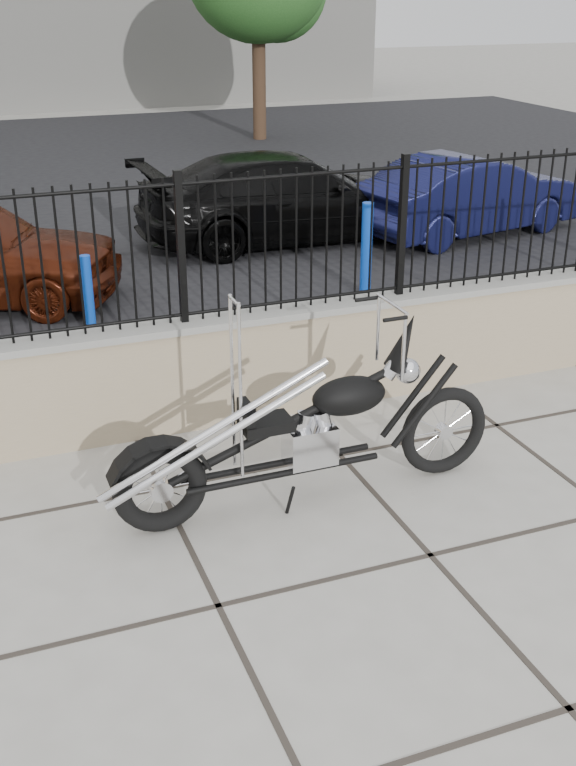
% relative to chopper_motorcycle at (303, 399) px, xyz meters
% --- Properties ---
extents(ground_plane, '(90.00, 90.00, 0.00)m').
position_rel_chopper_motorcycle_xyz_m(ground_plane, '(0.55, -0.96, -0.84)').
color(ground_plane, '#99968E').
rests_on(ground_plane, ground).
extents(parking_lot, '(30.00, 30.00, 0.00)m').
position_rel_chopper_motorcycle_xyz_m(parking_lot, '(0.55, 11.54, -0.84)').
color(parking_lot, black).
rests_on(parking_lot, ground).
extents(retaining_wall, '(14.00, 0.36, 0.96)m').
position_rel_chopper_motorcycle_xyz_m(retaining_wall, '(0.55, 1.54, -0.36)').
color(retaining_wall, gray).
rests_on(retaining_wall, ground_plane).
extents(iron_fence, '(14.00, 0.08, 1.20)m').
position_rel_chopper_motorcycle_xyz_m(iron_fence, '(0.55, 1.54, 0.72)').
color(iron_fence, black).
rests_on(iron_fence, retaining_wall).
extents(chopper_motorcycle, '(2.81, 0.50, 1.68)m').
position_rel_chopper_motorcycle_xyz_m(chopper_motorcycle, '(0.00, 0.00, 0.00)').
color(chopper_motorcycle, black).
rests_on(chopper_motorcycle, ground_plane).
extents(car_black, '(4.48, 1.91, 1.29)m').
position_rel_chopper_motorcycle_xyz_m(car_black, '(2.53, 6.92, -0.20)').
color(car_black, black).
rests_on(car_black, parking_lot).
extents(car_blue, '(3.82, 1.97, 1.20)m').
position_rel_chopper_motorcycle_xyz_m(car_blue, '(5.23, 6.26, -0.24)').
color(car_blue, '#10133B').
rests_on(car_blue, parking_lot).
extents(bollard_a, '(0.13, 0.13, 0.92)m').
position_rel_chopper_motorcycle_xyz_m(bollard_a, '(-0.89, 3.93, -0.38)').
color(bollard_a, blue).
rests_on(bollard_a, ground_plane).
extents(bollard_b, '(0.18, 0.18, 1.15)m').
position_rel_chopper_motorcycle_xyz_m(bollard_b, '(2.52, 4.20, -0.27)').
color(bollard_b, '#0B22AD').
rests_on(bollard_b, ground_plane).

